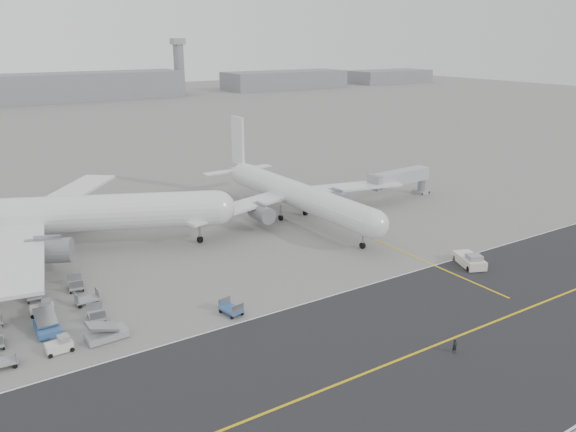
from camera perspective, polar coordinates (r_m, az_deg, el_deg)
ground at (r=69.05m, az=-4.36°, el=-9.63°), size 700.00×700.00×0.00m
taxiway at (r=58.73m, az=8.87°, el=-15.12°), size 220.00×59.00×0.03m
horizon_buildings at (r=321.30m, az=-22.33°, el=10.75°), size 520.00×28.00×28.00m
control_tower at (r=344.59m, az=-11.01°, el=14.82°), size 7.00×7.00×31.25m
airliner_a at (r=93.22m, az=-23.37°, el=0.08°), size 54.62×53.34×19.97m
airliner_b at (r=101.57m, az=0.60°, el=2.31°), size 46.67×47.23×16.28m
pushback_tug at (r=85.58m, az=18.00°, el=-4.29°), size 4.58×7.32×2.10m
jet_bridge at (r=116.57m, az=11.32°, el=3.75°), size 16.21×4.19×6.08m
gse_cluster at (r=71.78m, az=-25.58°, el=-10.34°), size 25.07×24.23×2.19m
stray_dolly at (r=68.57m, az=-5.78°, el=-9.88°), size 2.28×3.16×1.77m
ground_crew_a at (r=62.78m, az=16.57°, el=-12.56°), size 0.64×0.49×1.55m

